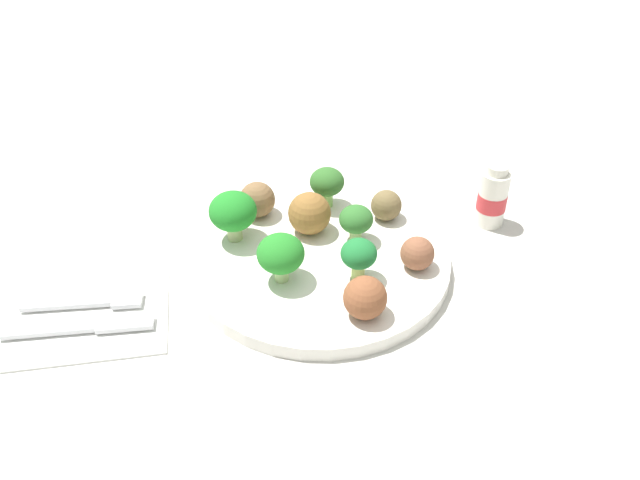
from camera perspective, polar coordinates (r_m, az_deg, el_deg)
The scene contains 16 objects.
ground_plane at distance 0.74m, azimuth 0.00°, elevation -2.21°, with size 4.00×4.00×0.00m, color beige.
plate at distance 0.74m, azimuth 0.00°, elevation -1.73°, with size 0.28×0.28×0.02m, color white.
broccoli_floret_near_rim at distance 0.69m, azimuth 3.27°, elevation -1.26°, with size 0.04×0.04×0.05m.
broccoli_floret_mid_left at distance 0.79m, azimuth 0.59°, elevation 4.81°, with size 0.04×0.04×0.05m.
broccoli_floret_back_left at distance 0.74m, azimuth -7.30°, elevation 2.34°, with size 0.05×0.05×0.06m.
broccoli_floret_front_left at distance 0.68m, azimuth -3.31°, elevation -1.20°, with size 0.05×0.05×0.05m.
broccoli_floret_mid_right at distance 0.74m, azimuth 3.04°, elevation 1.68°, with size 0.04×0.04×0.04m.
meatball_center at distance 0.78m, azimuth 5.57°, elevation 2.91°, with size 0.04×0.04×0.04m, color brown.
meatball_mid_left at distance 0.65m, azimuth 3.79°, elevation -4.84°, with size 0.04×0.04×0.04m, color brown.
meatball_far_rim at distance 0.71m, azimuth 8.15°, elevation -1.11°, with size 0.04×0.04×0.04m, color brown.
meatball_back_left at distance 0.78m, azimuth -5.27°, elevation 3.38°, with size 0.04×0.04×0.04m, color brown.
meatball_mid_right at distance 0.75m, azimuth -0.65°, elevation 2.28°, with size 0.05×0.05×0.05m, color brown.
napkin at distance 0.72m, azimuth -19.39°, elevation -6.23°, with size 0.17×0.12×0.01m, color white.
fork at distance 0.73m, azimuth -18.73°, elevation -4.96°, with size 0.12×0.04×0.01m.
knife at distance 0.70m, azimuth -19.06°, elevation -6.91°, with size 0.15×0.03×0.01m.
yogurt_bottle at distance 0.81m, azimuth 14.24°, elevation 3.48°, with size 0.03×0.03×0.08m.
Camera 1 is at (-0.15, -0.55, 0.47)m, focal length 38.22 mm.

